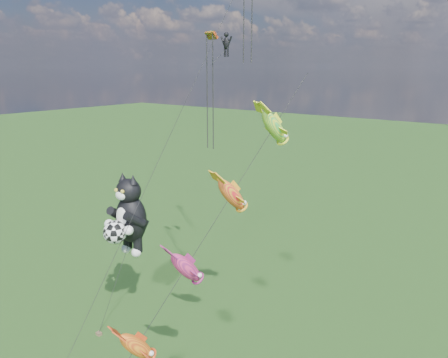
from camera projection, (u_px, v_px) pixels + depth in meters
The scene contains 3 objects.
cat_kite_rig at pixel (128, 216), 30.71m from camera, with size 2.84×4.31×11.51m.
fish_windsock_rig at pixel (209, 231), 22.86m from camera, with size 4.51×15.38×18.34m.
parafoil_rig at pixel (224, 40), 30.03m from camera, with size 2.76×17.48×28.23m.
Camera 1 is at (29.07, -10.64, 18.66)m, focal length 35.00 mm.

